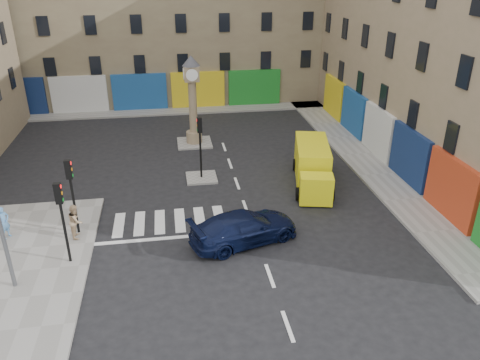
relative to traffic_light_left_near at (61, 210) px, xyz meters
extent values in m
plane|color=black|center=(8.30, -0.20, -2.62)|extent=(120.00, 120.00, 0.00)
cube|color=gray|center=(17.00, 9.80, -2.55)|extent=(2.60, 30.00, 0.15)
cube|color=gray|center=(4.30, 22.00, -2.55)|extent=(32.00, 2.40, 0.15)
cube|color=gray|center=(6.30, 7.80, -2.56)|extent=(1.80, 1.80, 0.12)
cube|color=gray|center=(6.30, 13.80, -2.56)|extent=(2.40, 2.40, 0.12)
cube|color=#8D775C|center=(23.30, 9.80, 5.38)|extent=(10.00, 30.00, 16.00)
cube|color=#827657|center=(4.30, 27.80, 5.88)|extent=(32.00, 10.00, 17.00)
cylinder|color=black|center=(0.00, 0.00, -1.07)|extent=(0.12, 0.12, 2.80)
cube|color=black|center=(0.00, 0.00, 0.78)|extent=(0.28, 0.22, 0.90)
cylinder|color=black|center=(0.00, 2.40, -1.07)|extent=(0.12, 0.12, 2.80)
cube|color=black|center=(0.00, 2.40, 0.78)|extent=(0.28, 0.22, 0.90)
cylinder|color=black|center=(6.30, 7.80, -1.10)|extent=(0.12, 0.12, 2.80)
cube|color=black|center=(6.30, 7.80, 0.75)|extent=(0.28, 0.22, 0.90)
cylinder|color=#8D775C|center=(6.30, 13.80, -2.10)|extent=(1.10, 1.10, 0.80)
cylinder|color=#8D775C|center=(6.30, 13.80, 0.10)|extent=(0.56, 0.56, 3.60)
cube|color=#8D775C|center=(6.30, 13.80, 2.40)|extent=(1.00, 1.00, 1.00)
cylinder|color=white|center=(6.30, 13.28, 2.40)|extent=(0.80, 0.06, 0.80)
cone|color=#333338|center=(6.30, 13.80, 3.25)|extent=(1.20, 1.20, 0.70)
imported|color=black|center=(7.68, 0.57, -1.88)|extent=(5.50, 3.55, 1.48)
cube|color=yellow|center=(12.81, 6.88, -1.48)|extent=(2.76, 4.69, 2.10)
cube|color=yellow|center=(12.08, 3.67, -1.75)|extent=(1.94, 1.46, 1.55)
cube|color=black|center=(12.06, 3.63, -1.39)|extent=(1.70, 1.15, 0.64)
cylinder|color=black|center=(11.26, 4.23, -2.26)|extent=(0.39, 0.76, 0.73)
cylinder|color=black|center=(13.05, 3.83, -2.26)|extent=(0.39, 0.76, 0.73)
cylinder|color=black|center=(12.16, 8.16, -2.26)|extent=(0.39, 0.76, 0.73)
cylinder|color=black|center=(13.94, 7.75, -2.26)|extent=(0.39, 0.76, 0.73)
imported|color=#5489C0|center=(-3.23, 2.44, -1.68)|extent=(0.63, 0.69, 1.59)
imported|color=tan|center=(0.03, 2.01, -1.65)|extent=(0.65, 0.82, 1.64)
camera|label=1|loc=(4.58, -17.67, 9.24)|focal=35.00mm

